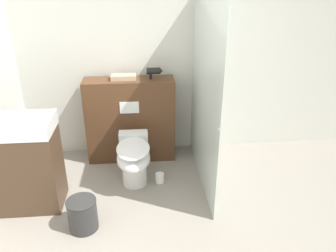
% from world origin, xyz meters
% --- Properties ---
extents(wall_back, '(8.00, 0.06, 2.50)m').
position_xyz_m(wall_back, '(0.00, 1.91, 1.25)').
color(wall_back, silver).
rests_on(wall_back, ground_plane).
extents(partition_panel, '(1.06, 0.32, 1.02)m').
position_xyz_m(partition_panel, '(-0.26, 1.67, 0.51)').
color(partition_panel, '#51331E').
rests_on(partition_panel, ground_plane).
extents(shower_glass, '(0.04, 1.49, 1.96)m').
position_xyz_m(shower_glass, '(0.53, 1.14, 0.98)').
color(shower_glass, silver).
rests_on(shower_glass, ground_plane).
extents(toilet, '(0.35, 0.64, 0.53)m').
position_xyz_m(toilet, '(-0.23, 1.05, 0.32)').
color(toilet, white).
rests_on(toilet, ground_plane).
extents(sink_vanity, '(0.59, 0.43, 1.09)m').
position_xyz_m(sink_vanity, '(-1.23, 0.81, 0.48)').
color(sink_vanity, '#473323').
rests_on(sink_vanity, ground_plane).
extents(hair_drier, '(0.19, 0.08, 0.13)m').
position_xyz_m(hair_drier, '(0.04, 1.66, 1.12)').
color(hair_drier, black).
rests_on(hair_drier, partition_panel).
extents(folded_towel, '(0.29, 0.15, 0.05)m').
position_xyz_m(folded_towel, '(-0.32, 1.68, 1.05)').
color(folded_towel, tan).
rests_on(folded_towel, partition_panel).
extents(spare_toilet_roll, '(0.10, 0.10, 0.11)m').
position_xyz_m(spare_toilet_roll, '(0.05, 1.07, 0.05)').
color(spare_toilet_roll, white).
rests_on(spare_toilet_roll, ground_plane).
extents(waste_bin, '(0.27, 0.27, 0.30)m').
position_xyz_m(waste_bin, '(-0.69, 0.40, 0.15)').
color(waste_bin, '#2D2D2D').
rests_on(waste_bin, ground_plane).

